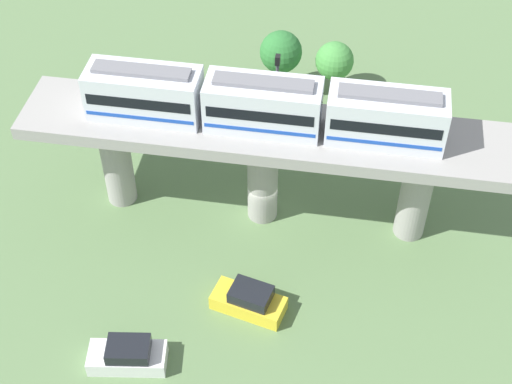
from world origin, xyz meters
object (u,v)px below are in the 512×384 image
object	(u,v)px
tree_mid_lot	(281,52)
signal_post	(276,115)
parked_car_white	(128,356)
parked_car_yellow	(249,301)
tree_near_viaduct	(334,61)
train	(263,105)

from	to	relation	value
tree_mid_lot	signal_post	distance (m)	9.62
parked_car_white	tree_mid_lot	size ratio (longest dim) A/B	0.82
parked_car_white	tree_mid_lot	bearing A→B (deg)	161.20
parked_car_white	tree_mid_lot	xyz separation A→B (m)	(-25.06, 4.80, 3.02)
parked_car_yellow	tree_near_viaduct	size ratio (longest dim) A/B	1.03
train	tree_mid_lot	world-z (taller)	train
tree_mid_lot	parked_car_yellow	bearing A→B (deg)	2.95
parked_car_white	signal_post	xyz separation A→B (m)	(-15.65, 5.76, 4.79)
parked_car_white	tree_near_viaduct	world-z (taller)	tree_near_viaduct
parked_car_yellow	parked_car_white	size ratio (longest dim) A/B	1.02
train	parked_car_yellow	size ratio (longest dim) A/B	4.55
train	signal_post	bearing A→B (deg)	174.29
parked_car_yellow	signal_post	world-z (taller)	signal_post
parked_car_white	signal_post	world-z (taller)	signal_post
signal_post	train	bearing A→B (deg)	-5.71
parked_car_white	signal_post	size ratio (longest dim) A/B	0.44
parked_car_yellow	parked_car_white	world-z (taller)	same
train	tree_near_viaduct	distance (m)	15.20
train	parked_car_yellow	xyz separation A→B (m)	(7.60, 0.43, -8.22)
signal_post	tree_mid_lot	bearing A→B (deg)	-174.14
parked_car_yellow	signal_post	distance (m)	12.00
parked_car_yellow	signal_post	xyz separation A→B (m)	(-11.00, -0.09, 4.79)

